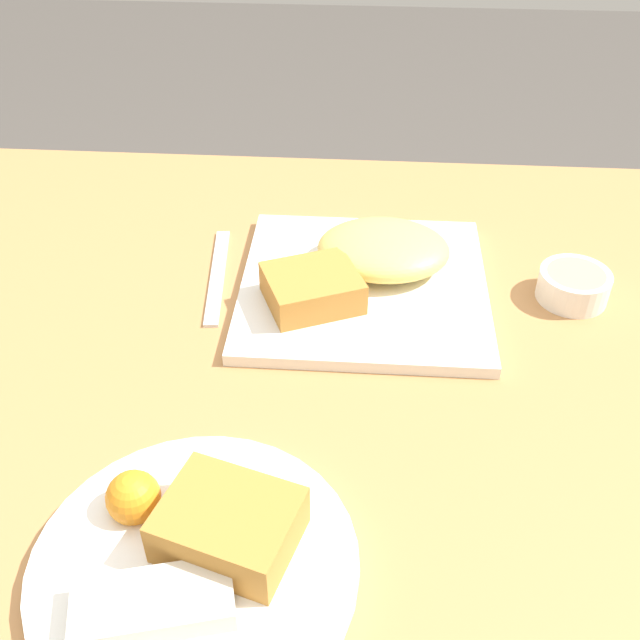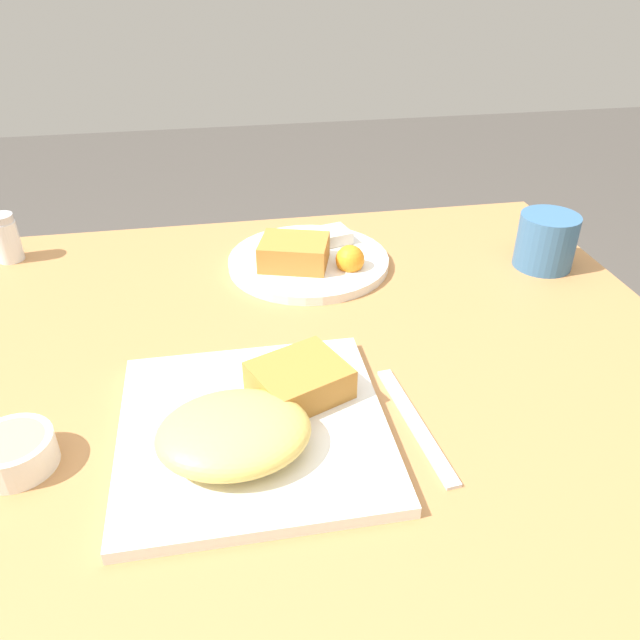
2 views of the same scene
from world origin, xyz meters
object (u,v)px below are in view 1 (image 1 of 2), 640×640
at_px(sauce_ramekin, 574,285).
at_px(butter_knife, 218,276).
at_px(plate_square_near, 365,272).
at_px(plate_oval_far, 196,554).

xyz_separation_m(sauce_ramekin, butter_knife, (0.41, -0.01, -0.02)).
height_order(sauce_ramekin, butter_knife, sauce_ramekin).
bearing_deg(plate_square_near, plate_oval_far, 72.42).
distance_m(plate_oval_far, butter_knife, 0.39).
xyz_separation_m(plate_oval_far, butter_knife, (0.05, -0.38, -0.01)).
xyz_separation_m(plate_square_near, butter_knife, (0.17, -0.01, -0.02)).
relative_size(plate_square_near, butter_knife, 1.46).
height_order(plate_square_near, plate_oval_far, plate_square_near).
bearing_deg(sauce_ramekin, butter_knife, -1.71).
bearing_deg(butter_knife, sauce_ramekin, 82.58).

